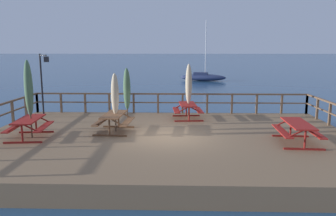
% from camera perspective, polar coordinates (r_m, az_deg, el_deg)
% --- Properties ---
extents(ground_plane, '(600.00, 600.00, 0.00)m').
position_cam_1_polar(ground_plane, '(13.57, -0.10, -7.58)').
color(ground_plane, navy).
extents(wooden_deck, '(14.90, 9.89, 0.69)m').
position_cam_1_polar(wooden_deck, '(13.47, -0.10, -6.19)').
color(wooden_deck, '#846647').
rests_on(wooden_deck, ground).
extents(railing_waterside_far, '(14.70, 0.10, 1.09)m').
position_cam_1_polar(railing_waterside_far, '(17.93, 0.40, 1.39)').
color(railing_waterside_far, brown).
rests_on(railing_waterside_far, wooden_deck).
extents(picnic_table_mid_left, '(1.59, 2.07, 0.78)m').
position_cam_1_polar(picnic_table_mid_left, '(14.04, -22.72, -2.51)').
color(picnic_table_mid_left, maroon).
rests_on(picnic_table_mid_left, wooden_deck).
extents(picnic_table_mid_right, '(1.51, 2.20, 0.78)m').
position_cam_1_polar(picnic_table_mid_right, '(13.14, 21.37, -3.23)').
color(picnic_table_mid_right, maroon).
rests_on(picnic_table_mid_right, wooden_deck).
extents(picnic_table_back_right, '(1.53, 1.76, 0.78)m').
position_cam_1_polar(picnic_table_back_right, '(16.51, 3.39, 0.01)').
color(picnic_table_back_right, maroon).
rests_on(picnic_table_back_right, wooden_deck).
extents(picnic_table_front_left, '(1.50, 1.98, 0.78)m').
position_cam_1_polar(picnic_table_front_left, '(14.10, -9.23, -1.81)').
color(picnic_table_front_left, brown).
rests_on(picnic_table_front_left, wooden_deck).
extents(patio_umbrella_short_front, '(0.32, 0.32, 3.04)m').
position_cam_1_polar(patio_umbrella_short_front, '(13.85, -22.79, 3.08)').
color(patio_umbrella_short_front, '#4C3828').
rests_on(patio_umbrella_short_front, wooden_deck).
extents(patio_umbrella_short_mid, '(0.32, 0.32, 2.61)m').
position_cam_1_polar(patio_umbrella_short_mid, '(15.05, -7.06, 3.24)').
color(patio_umbrella_short_mid, '#4C3828').
rests_on(patio_umbrella_short_mid, wooden_deck).
extents(patio_umbrella_tall_back_left, '(0.32, 0.32, 2.73)m').
position_cam_1_polar(patio_umbrella_tall_back_left, '(16.29, 3.58, 4.09)').
color(patio_umbrella_tall_back_left, '#4C3828').
rests_on(patio_umbrella_tall_back_left, wooden_deck).
extents(patio_umbrella_tall_mid_left, '(0.32, 0.32, 2.47)m').
position_cam_1_polar(patio_umbrella_tall_mid_left, '(13.98, -9.09, 2.28)').
color(patio_umbrella_tall_mid_left, '#4C3828').
rests_on(patio_umbrella_tall_mid_left, wooden_deck).
extents(lamp_post_hooked, '(0.60, 0.45, 3.20)m').
position_cam_1_polar(lamp_post_hooked, '(18.49, -20.61, 5.34)').
color(lamp_post_hooked, black).
rests_on(lamp_post_hooked, wooden_deck).
extents(sailboat_distant, '(6.21, 2.80, 7.72)m').
position_cam_1_polar(sailboat_distant, '(44.03, 5.98, 5.31)').
color(sailboat_distant, navy).
rests_on(sailboat_distant, ground).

